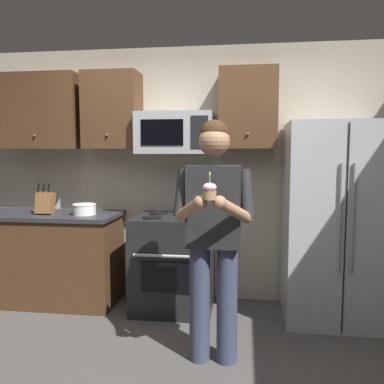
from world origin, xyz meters
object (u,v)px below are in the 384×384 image
Objects in this scene: person at (214,228)px; bowl_large_white at (84,209)px; microwave at (175,133)px; oven_range at (174,262)px; cupcake at (210,191)px; refrigerator at (336,223)px; knife_block at (45,203)px.

bowl_large_white is at bearing 145.88° from person.
oven_range is at bearing -90.02° from microwave.
refrigerator is at bearing 49.92° from cupcake.
cupcake is at bearing -71.54° from microwave.
microwave is 1.17m from bowl_large_white.
cupcake is (0.00, -0.33, 0.30)m from person.
bowl_large_white is 1.64m from person.
person is 10.13× the size of cupcake.
microwave reaches higher than refrigerator.
refrigerator is (1.50, -0.04, 0.44)m from oven_range.
bowl_large_white is (-2.39, 0.02, 0.08)m from refrigerator.
refrigerator is at bearing -6.03° from microwave.
refrigerator reaches higher than bowl_large_white.
bowl_large_white is 0.13× the size of person.
knife_block is (-1.30, -0.15, -0.69)m from microwave.
person reaches higher than bowl_large_white.
knife_block is at bearing 152.65° from person.
refrigerator is (1.50, -0.16, -0.82)m from microwave.
bowl_large_white is (0.41, 0.01, -0.06)m from knife_block.
microwave is 1.37m from person.
oven_range is at bearing 1.41° from bowl_large_white.
cupcake reaches higher than bowl_large_white.
person is (0.46, -0.94, 0.53)m from oven_range.
oven_range is 5.36× the size of cupcake.
refrigerator reaches higher than knife_block.
microwave reaches higher than oven_range.
oven_range is at bearing 178.50° from refrigerator.
oven_range is at bearing 110.07° from cupcake.
cupcake is (1.76, -1.24, 0.26)m from knife_block.
person is (1.36, -0.92, 0.02)m from bowl_large_white.
refrigerator is at bearing 41.06° from person.
person reaches higher than oven_range.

